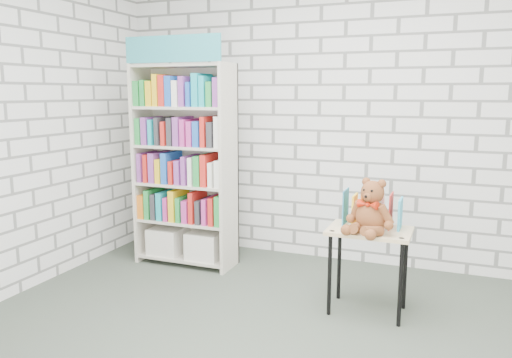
% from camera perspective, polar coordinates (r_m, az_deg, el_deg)
% --- Properties ---
extents(ground, '(4.50, 4.50, 0.00)m').
position_cam_1_polar(ground, '(3.28, 1.60, -19.69)').
color(ground, '#3D453A').
rests_on(ground, ground).
extents(room_shell, '(4.52, 4.02, 2.81)m').
position_cam_1_polar(room_shell, '(2.86, 1.77, 13.21)').
color(room_shell, silver).
rests_on(room_shell, ground).
extents(bookshelf, '(0.94, 0.36, 2.10)m').
position_cam_1_polar(bookshelf, '(4.70, -8.11, 1.71)').
color(bookshelf, beige).
rests_on(bookshelf, ground).
extents(display_table, '(0.59, 0.41, 0.64)m').
position_cam_1_polar(display_table, '(3.76, 12.80, -6.91)').
color(display_table, '#D7BA81').
rests_on(display_table, ground).
extents(table_books, '(0.41, 0.19, 0.25)m').
position_cam_1_polar(table_books, '(3.80, 13.16, -3.45)').
color(table_books, teal).
rests_on(table_books, display_table).
extents(teddy_bear, '(0.36, 0.35, 0.39)m').
position_cam_1_polar(teddy_bear, '(3.61, 12.96, -3.63)').
color(teddy_bear, maroon).
rests_on(teddy_bear, display_table).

